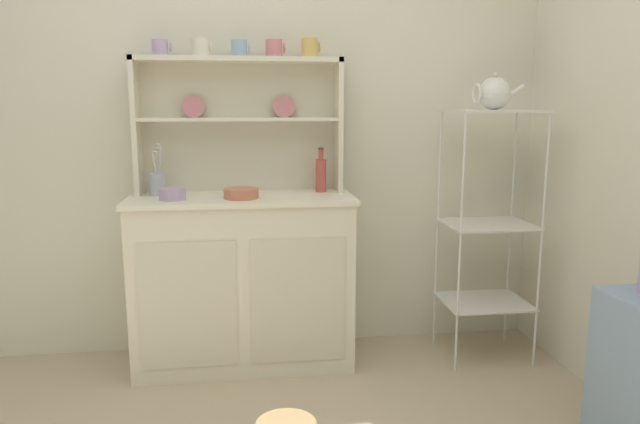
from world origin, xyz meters
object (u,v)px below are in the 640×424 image
Objects in this scene: utensil_jar at (158,183)px; hutch_shelf_unit at (239,114)px; hutch_cabinet at (243,279)px; jam_bottle at (321,174)px; bakers_rack at (488,212)px; bowl_mixing_large at (172,194)px; cup_lilac_0 at (160,48)px; porcelain_teapot at (494,93)px.

hutch_shelf_unit is at bearing 12.03° from utensil_jar.
hutch_cabinet is 0.65m from jam_bottle.
hutch_cabinet is 0.86× the size of bakers_rack.
bowl_mixing_large is (-0.32, -0.07, 0.44)m from hutch_cabinet.
cup_lilac_0 reaches higher than bakers_rack.
jam_bottle is (0.76, -0.04, -0.61)m from cup_lilac_0.
jam_bottle reaches higher than bowl_mixing_large.
hutch_cabinet is 4.85× the size of jam_bottle.
cup_lilac_0 is (-0.36, 0.12, 1.11)m from hutch_cabinet.
porcelain_teapot is (1.62, -0.16, 0.43)m from utensil_jar.
hutch_shelf_unit is 0.80× the size of bakers_rack.
hutch_shelf_unit is 0.50m from jam_bottle.
utensil_jar is 1.01× the size of porcelain_teapot.
bakers_rack is at bearing -0.38° from bowl_mixing_large.
hutch_cabinet is 4.39× the size of porcelain_teapot.
porcelain_teapot reaches higher than bakers_rack.
utensil_jar is at bearing -179.43° from jam_bottle.
bowl_mixing_large is (-1.54, 0.01, 0.12)m from bakers_rack.
cup_lilac_0 is 0.40× the size of jam_bottle.
hutch_cabinet is 1.18m from cup_lilac_0.
porcelain_teapot is at bearing -11.71° from jam_bottle.
bowl_mixing_large is 0.18m from utensil_jar.
bakers_rack reaches higher than bowl_mixing_large.
jam_bottle is 0.80m from utensil_jar.
hutch_shelf_unit is at bearing 168.56° from bakers_rack.
hutch_cabinet is at bearing -18.61° from cup_lilac_0.
porcelain_teapot reaches higher than hutch_cabinet.
porcelain_teapot is at bearing -0.38° from bowl_mixing_large.
utensil_jar is 1.68m from porcelain_teapot.
utensil_jar is at bearing 174.30° from bakers_rack.
bakers_rack is 14.19× the size of cup_lilac_0.
bakers_rack is at bearing -11.69° from jam_bottle.
jam_bottle is at bearing 12.58° from bowl_mixing_large.
utensil_jar is at bearing 168.91° from hutch_cabinet.
hutch_shelf_unit is at bearing 6.47° from cup_lilac_0.
cup_lilac_0 reaches higher than utensil_jar.
bakers_rack reaches higher than hutch_cabinet.
hutch_shelf_unit is 1.33m from bakers_rack.
utensil_jar is at bearing -167.97° from hutch_shelf_unit.
bakers_rack is at bearing -0.00° from porcelain_teapot.
bakers_rack is 0.58m from porcelain_teapot.
hutch_cabinet is 12.16× the size of cup_lilac_0.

